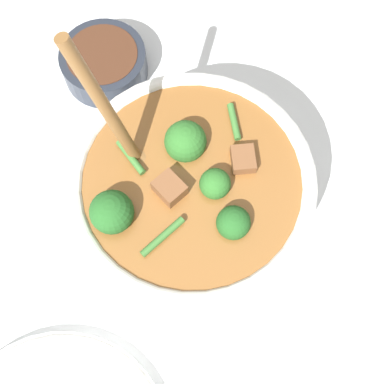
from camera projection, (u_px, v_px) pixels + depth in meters
ground_plane at (192, 213)px, 0.62m from camera, size 4.00×4.00×0.00m
stew_bowl at (191, 195)px, 0.57m from camera, size 0.25×0.25×0.27m
condiment_bowl at (104, 62)px, 0.67m from camera, size 0.11×0.11×0.04m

